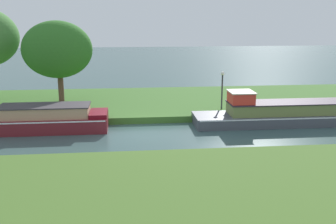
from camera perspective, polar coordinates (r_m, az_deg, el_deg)
The scene contains 8 objects.
ground_plane at distance 22.32m, azimuth -3.28°, elevation -3.06°, with size 120.00×120.00×0.00m, color #35504F.
riverbank_far at distance 29.05m, azimuth -3.93°, elevation 1.31°, with size 72.00×10.00×0.40m, color #3A6526.
riverbank_near at distance 13.88m, azimuth -1.52°, elevation -13.05°, with size 72.00×10.00×0.40m, color #436626.
maroon_barge at distance 23.70m, azimuth -16.38°, elevation -0.96°, with size 6.37×2.29×1.47m.
slate_narrowboat at distance 25.05m, azimuth 15.95°, elevation -0.17°, with size 10.22×2.33×2.05m.
willow_tree_centre at distance 28.61m, azimuth -15.49°, elevation 8.53°, with size 4.77×3.22×5.65m.
lamp_post at distance 26.20m, azimuth 7.72°, elevation 3.82°, with size 0.24×0.24×2.46m.
mooring_post_near at distance 24.56m, azimuth -10.71°, elevation -0.13°, with size 0.15×0.15×0.52m, color #484032.
Camera 1 is at (-0.90, -21.35, 6.47)m, focal length 42.85 mm.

